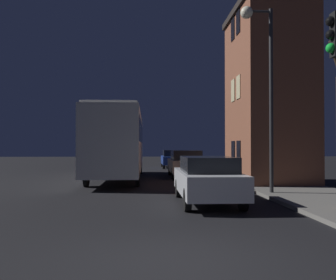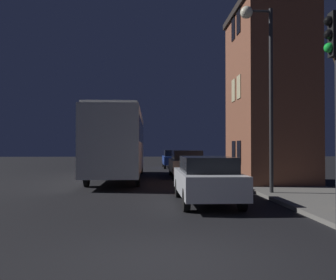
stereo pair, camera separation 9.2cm
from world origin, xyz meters
name	(u,v)px [view 1 (the left image)]	position (x,y,z in m)	size (l,w,h in m)	color
ground_plane	(178,260)	(0.00, 0.00, 0.00)	(120.00, 120.00, 0.00)	black
brick_building	(268,94)	(5.40, 11.98, 4.36)	(3.39, 5.35, 8.45)	brown
streetlamp	(261,62)	(3.68, 7.50, 4.88)	(1.20, 0.45, 6.81)	#28282B
bus	(119,140)	(-2.04, 14.71, 2.18)	(2.47, 11.74, 3.66)	beige
car_near_lane	(207,179)	(1.41, 5.79, 0.78)	(1.74, 4.49, 1.48)	#B7BABF
car_mid_lane	(186,163)	(1.79, 16.03, 0.82)	(1.83, 4.75, 1.57)	beige
car_far_lane	(173,158)	(1.69, 25.53, 0.78)	(1.83, 4.72, 1.49)	navy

